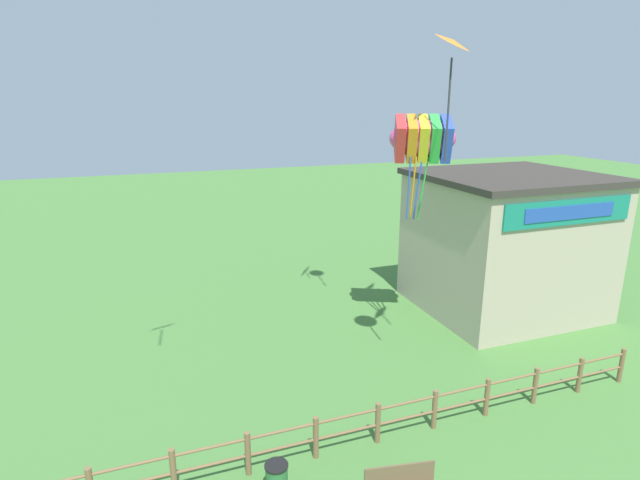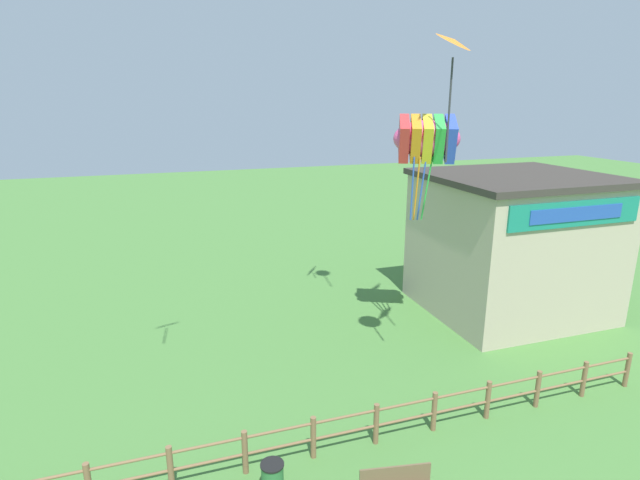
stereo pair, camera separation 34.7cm
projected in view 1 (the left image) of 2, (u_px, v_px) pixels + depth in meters
wooden_fence at (347, 428)px, 12.36m from camera, size 18.51×0.14×1.12m
seaside_building at (505, 242)px, 20.46m from camera, size 6.82×6.24×5.66m
trash_bin at (277, 480)px, 10.94m from camera, size 0.53×0.53×0.82m
kite_rainbow_parafoil at (422, 139)px, 16.54m from camera, size 2.64×2.34×3.52m
kite_orange_delta at (452, 48)px, 11.85m from camera, size 1.25×1.24×3.10m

